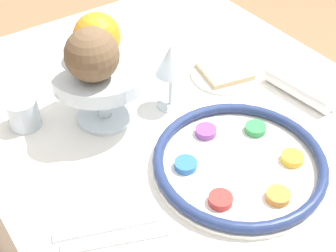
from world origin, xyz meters
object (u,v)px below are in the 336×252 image
orange_fruit (97,36)px  napkin_roll (299,88)px  wine_glass (171,62)px  cup_far (23,113)px  seder_plate (239,162)px  bread_plate (224,73)px  coconut (92,55)px  cup_near (90,66)px  fruit_stand (100,77)px

orange_fruit → napkin_roll: 0.45m
wine_glass → cup_far: 0.31m
seder_plate → bread_plate: 0.29m
seder_plate → cup_far: cup_far is taller
cup_far → wine_glass: bearing=-112.6°
bread_plate → cup_far: (0.10, 0.44, 0.02)m
napkin_roll → cup_far: bearing=64.5°
coconut → seder_plate: bearing=-146.2°
cup_far → seder_plate: bearing=-140.8°
wine_glass → cup_near: wine_glass is taller
cup_far → orange_fruit: bearing=-106.5°
cup_far → bread_plate: bearing=-102.6°
bread_plate → fruit_stand: bearing=84.9°
fruit_stand → coconut: bearing=140.0°
coconut → bread_plate: size_ratio=0.64×
fruit_stand → cup_far: bearing=63.2°
cup_near → wine_glass: bearing=-154.3°
coconut → cup_far: (0.10, 0.12, -0.15)m
napkin_roll → wine_glass: bearing=61.4°
napkin_roll → seder_plate: bearing=109.6°
fruit_stand → wine_glass: bearing=-107.8°
coconut → cup_near: 0.24m
seder_plate → orange_fruit: orange_fruit is taller
orange_fruit → cup_far: (0.05, 0.16, -0.14)m
napkin_roll → cup_near: (0.32, 0.34, 0.01)m
fruit_stand → napkin_roll: size_ratio=1.17×
orange_fruit → cup_near: 0.19m
orange_fruit → bread_plate: bearing=-100.5°
seder_plate → cup_far: 0.44m
napkin_roll → cup_far: 0.58m
bread_plate → cup_near: (0.17, 0.25, 0.02)m
cup_near → cup_far: (-0.07, 0.19, 0.00)m
wine_glass → coconut: bearing=85.3°
wine_glass → cup_near: bearing=25.7°
seder_plate → orange_fruit: 0.35m
coconut → napkin_roll: 0.46m
orange_fruit → cup_far: bearing=73.5°
seder_plate → bread_plate: seder_plate is taller
wine_glass → orange_fruit: size_ratio=1.64×
bread_plate → cup_near: size_ratio=2.40×
bread_plate → cup_near: 0.31m
bread_plate → coconut: bearing=90.6°
seder_plate → cup_near: size_ratio=4.96×
coconut → cup_far: coconut is taller
wine_glass → orange_fruit: (0.07, 0.12, 0.07)m
bread_plate → napkin_roll: napkin_roll is taller
orange_fruit → seder_plate: bearing=-158.0°
seder_plate → napkin_roll: (0.09, -0.25, 0.01)m
napkin_roll → cup_near: size_ratio=2.60×
seder_plate → coconut: (0.24, 0.16, 0.17)m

